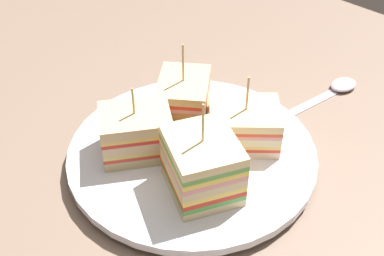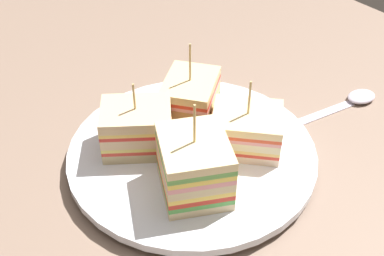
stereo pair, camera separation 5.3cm
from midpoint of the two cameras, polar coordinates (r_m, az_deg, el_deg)
The scene contains 7 objects.
ground_plane at distance 56.25cm, azimuth 2.68°, elevation -4.54°, with size 118.36×97.00×1.80cm, color #816959.
plate at distance 54.92cm, azimuth 2.74°, elevation -3.08°, with size 27.46×27.46×1.72cm.
sandwich_wedge_0 at distance 48.02cm, azimuth 3.40°, elevation -4.52°, with size 9.56×9.05×10.52cm.
sandwich_wedge_1 at distance 54.15cm, azimuth 9.04°, elevation -0.30°, with size 9.68×9.63×8.51cm.
sandwich_wedge_2 at distance 57.45cm, azimuth 2.39°, elevation 3.31°, with size 9.08×9.40×9.78cm.
sandwich_wedge_3 at distance 53.21cm, azimuth -3.53°, elevation -0.11°, with size 8.96×9.42×8.32cm.
spoon at distance 67.78cm, azimuth 20.12°, elevation 2.90°, with size 4.34×14.93×1.00cm.
Camera 2 is at (32.10, -24.99, 38.03)cm, focal length 46.14 mm.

